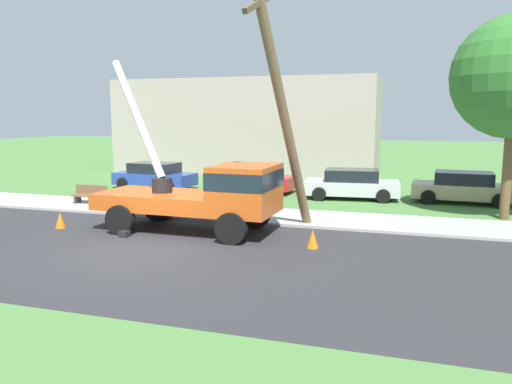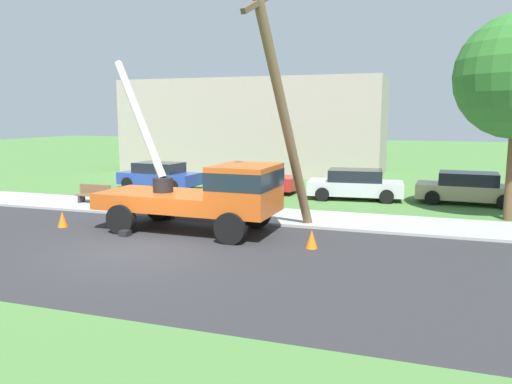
{
  "view_description": "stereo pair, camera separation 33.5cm",
  "coord_description": "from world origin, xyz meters",
  "px_view_note": "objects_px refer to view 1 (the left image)",
  "views": [
    {
      "loc": [
        7.6,
        -12.39,
        3.92
      ],
      "look_at": [
        2.79,
        2.99,
        1.45
      ],
      "focal_mm": 34.79,
      "sensor_mm": 36.0,
      "label": 1
    },
    {
      "loc": [
        7.92,
        -12.29,
        3.92
      ],
      "look_at": [
        2.79,
        2.99,
        1.45
      ],
      "focal_mm": 34.79,
      "sensor_mm": 36.0,
      "label": 2
    }
  ],
  "objects_px": {
    "traffic_cone_ahead": "(313,239)",
    "parked_sedan_silver": "(351,184)",
    "leaning_utility_pole": "(282,107)",
    "park_bench": "(90,195)",
    "parked_sedan_blue": "(155,176)",
    "utility_truck": "(209,192)",
    "parked_sedan_tan": "(463,187)",
    "traffic_cone_behind": "(60,220)",
    "parked_sedan_red": "(252,178)"
  },
  "relations": [
    {
      "from": "leaning_utility_pole",
      "to": "park_bench",
      "type": "height_order",
      "value": "leaning_utility_pole"
    },
    {
      "from": "parked_sedan_blue",
      "to": "utility_truck",
      "type": "bearing_deg",
      "value": -51.66
    },
    {
      "from": "parked_sedan_blue",
      "to": "park_bench",
      "type": "height_order",
      "value": "parked_sedan_blue"
    },
    {
      "from": "traffic_cone_ahead",
      "to": "parked_sedan_tan",
      "type": "bearing_deg",
      "value": 62.73
    },
    {
      "from": "leaning_utility_pole",
      "to": "parked_sedan_tan",
      "type": "relative_size",
      "value": 1.83
    },
    {
      "from": "utility_truck",
      "to": "leaning_utility_pole",
      "type": "bearing_deg",
      "value": 5.73
    },
    {
      "from": "traffic_cone_behind",
      "to": "parked_sedan_silver",
      "type": "xyz_separation_m",
      "value": [
        9.09,
        9.39,
        0.43
      ]
    },
    {
      "from": "parked_sedan_silver",
      "to": "park_bench",
      "type": "height_order",
      "value": "parked_sedan_silver"
    },
    {
      "from": "utility_truck",
      "to": "parked_sedan_tan",
      "type": "bearing_deg",
      "value": 45.3
    },
    {
      "from": "utility_truck",
      "to": "traffic_cone_ahead",
      "type": "xyz_separation_m",
      "value": [
        3.71,
        -0.92,
        -1.13
      ]
    },
    {
      "from": "traffic_cone_behind",
      "to": "utility_truck",
      "type": "bearing_deg",
      "value": 9.86
    },
    {
      "from": "traffic_cone_ahead",
      "to": "parked_sedan_blue",
      "type": "distance_m",
      "value": 14.27
    },
    {
      "from": "parked_sedan_blue",
      "to": "parked_sedan_red",
      "type": "height_order",
      "value": "same"
    },
    {
      "from": "parked_sedan_tan",
      "to": "traffic_cone_behind",
      "type": "bearing_deg",
      "value": -145.26
    },
    {
      "from": "parked_sedan_silver",
      "to": "parked_sedan_red",
      "type": "bearing_deg",
      "value": 172.44
    },
    {
      "from": "parked_sedan_tan",
      "to": "park_bench",
      "type": "bearing_deg",
      "value": -160.3
    },
    {
      "from": "parked_sedan_tan",
      "to": "park_bench",
      "type": "distance_m",
      "value": 16.76
    },
    {
      "from": "parked_sedan_red",
      "to": "parked_sedan_silver",
      "type": "height_order",
      "value": "same"
    },
    {
      "from": "parked_sedan_red",
      "to": "parked_sedan_tan",
      "type": "distance_m",
      "value": 10.17
    },
    {
      "from": "traffic_cone_behind",
      "to": "parked_sedan_tan",
      "type": "height_order",
      "value": "parked_sedan_tan"
    },
    {
      "from": "traffic_cone_behind",
      "to": "parked_sedan_silver",
      "type": "relative_size",
      "value": 0.12
    },
    {
      "from": "traffic_cone_ahead",
      "to": "utility_truck",
      "type": "bearing_deg",
      "value": 166.02
    },
    {
      "from": "traffic_cone_ahead",
      "to": "parked_sedan_red",
      "type": "height_order",
      "value": "parked_sedan_red"
    },
    {
      "from": "parked_sedan_silver",
      "to": "park_bench",
      "type": "xyz_separation_m",
      "value": [
        -10.81,
        -5.29,
        -0.25
      ]
    },
    {
      "from": "utility_truck",
      "to": "park_bench",
      "type": "height_order",
      "value": "utility_truck"
    },
    {
      "from": "utility_truck",
      "to": "parked_sedan_tan",
      "type": "height_order",
      "value": "utility_truck"
    },
    {
      "from": "traffic_cone_behind",
      "to": "parked_sedan_blue",
      "type": "relative_size",
      "value": 0.12
    },
    {
      "from": "leaning_utility_pole",
      "to": "traffic_cone_ahead",
      "type": "height_order",
      "value": "leaning_utility_pole"
    },
    {
      "from": "parked_sedan_red",
      "to": "park_bench",
      "type": "relative_size",
      "value": 2.83
    },
    {
      "from": "traffic_cone_behind",
      "to": "park_bench",
      "type": "distance_m",
      "value": 4.45
    },
    {
      "from": "traffic_cone_behind",
      "to": "parked_sedan_blue",
      "type": "bearing_deg",
      "value": 99.04
    },
    {
      "from": "leaning_utility_pole",
      "to": "parked_sedan_silver",
      "type": "distance_m",
      "value": 9.02
    },
    {
      "from": "utility_truck",
      "to": "parked_sedan_tan",
      "type": "distance_m",
      "value": 12.44
    },
    {
      "from": "parked_sedan_silver",
      "to": "utility_truck",
      "type": "bearing_deg",
      "value": -113.97
    },
    {
      "from": "utility_truck",
      "to": "parked_sedan_tan",
      "type": "xyz_separation_m",
      "value": [
        8.73,
        8.83,
        -0.7
      ]
    },
    {
      "from": "traffic_cone_behind",
      "to": "parked_sedan_red",
      "type": "relative_size",
      "value": 0.12
    },
    {
      "from": "parked_sedan_tan",
      "to": "park_bench",
      "type": "relative_size",
      "value": 2.81
    },
    {
      "from": "parked_sedan_silver",
      "to": "park_bench",
      "type": "bearing_deg",
      "value": -153.93
    },
    {
      "from": "park_bench",
      "to": "parked_sedan_blue",
      "type": "bearing_deg",
      "value": 88.0
    },
    {
      "from": "traffic_cone_ahead",
      "to": "leaning_utility_pole",
      "type": "bearing_deg",
      "value": 137.39
    },
    {
      "from": "traffic_cone_ahead",
      "to": "parked_sedan_tan",
      "type": "distance_m",
      "value": 10.98
    },
    {
      "from": "traffic_cone_ahead",
      "to": "parked_sedan_silver",
      "type": "distance_m",
      "value": 9.4
    },
    {
      "from": "leaning_utility_pole",
      "to": "parked_sedan_silver",
      "type": "relative_size",
      "value": 1.81
    },
    {
      "from": "parked_sedan_red",
      "to": "parked_sedan_silver",
      "type": "xyz_separation_m",
      "value": [
        5.19,
        -0.69,
        0.0
      ]
    },
    {
      "from": "parked_sedan_red",
      "to": "parked_sedan_tan",
      "type": "relative_size",
      "value": 1.01
    },
    {
      "from": "parked_sedan_blue",
      "to": "parked_sedan_tan",
      "type": "bearing_deg",
      "value": 0.59
    },
    {
      "from": "traffic_cone_ahead",
      "to": "park_bench",
      "type": "bearing_deg",
      "value": 159.13
    },
    {
      "from": "utility_truck",
      "to": "traffic_cone_ahead",
      "type": "height_order",
      "value": "utility_truck"
    },
    {
      "from": "traffic_cone_ahead",
      "to": "traffic_cone_behind",
      "type": "distance_m",
      "value": 9.03
    },
    {
      "from": "traffic_cone_behind",
      "to": "parked_sedan_silver",
      "type": "bearing_deg",
      "value": 45.93
    }
  ]
}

